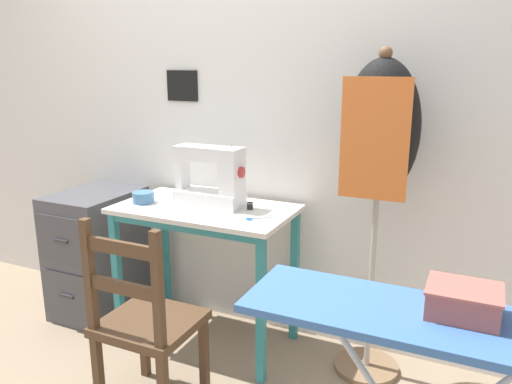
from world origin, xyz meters
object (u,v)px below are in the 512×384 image
(wooden_chair, at_px, (146,323))
(filing_cabinet, at_px, (99,252))
(sewing_machine, at_px, (213,179))
(thread_spool_near_machine, at_px, (250,206))
(scissors, at_px, (256,218))
(ironing_board, at_px, (424,332))
(dress_form, at_px, (380,145))
(fabric_bowl, at_px, (143,197))
(storage_box, at_px, (463,301))

(wooden_chair, distance_m, filing_cabinet, 1.06)
(sewing_machine, xyz_separation_m, filing_cabinet, (-0.82, 0.00, -0.54))
(sewing_machine, distance_m, filing_cabinet, 0.99)
(thread_spool_near_machine, relative_size, filing_cabinet, 0.05)
(scissors, xyz_separation_m, ironing_board, (0.87, -0.76, 0.00))
(ironing_board, bearing_deg, thread_spool_near_machine, 137.27)
(thread_spool_near_machine, xyz_separation_m, wooden_chair, (-0.18, -0.66, -0.38))
(ironing_board, bearing_deg, filing_cabinet, 156.29)
(scissors, xyz_separation_m, dress_form, (0.54, 0.16, 0.37))
(scissors, height_order, filing_cabinet, scissors)
(scissors, distance_m, wooden_chair, 0.70)
(scissors, distance_m, ironing_board, 1.16)
(fabric_bowl, distance_m, scissors, 0.67)
(fabric_bowl, height_order, storage_box, storage_box)
(wooden_chair, height_order, filing_cabinet, wooden_chair)
(ironing_board, xyz_separation_m, storage_box, (0.09, 0.05, 0.09))
(filing_cabinet, bearing_deg, storage_box, -21.70)
(wooden_chair, bearing_deg, dress_form, 40.43)
(fabric_bowl, bearing_deg, wooden_chair, -53.62)
(dress_form, distance_m, storage_box, 1.01)
(sewing_machine, height_order, wooden_chair, sewing_machine)
(thread_spool_near_machine, distance_m, storage_box, 1.35)
(scissors, height_order, wooden_chair, wooden_chair)
(scissors, bearing_deg, thread_spool_near_machine, 125.67)
(filing_cabinet, relative_size, ironing_board, 0.75)
(fabric_bowl, bearing_deg, thread_spool_near_machine, 11.74)
(sewing_machine, distance_m, storage_box, 1.50)
(wooden_chair, height_order, storage_box, storage_box)
(storage_box, bearing_deg, scissors, 143.30)
(thread_spool_near_machine, bearing_deg, dress_form, 3.50)
(scissors, bearing_deg, ironing_board, -41.20)
(fabric_bowl, bearing_deg, dress_form, 7.48)
(scissors, relative_size, dress_form, 0.08)
(scissors, xyz_separation_m, storage_box, (0.96, -0.72, 0.10))
(filing_cabinet, distance_m, dress_form, 1.83)
(thread_spool_near_machine, xyz_separation_m, ironing_board, (0.96, -0.89, -0.01))
(ironing_board, relative_size, storage_box, 5.20)
(thread_spool_near_machine, bearing_deg, sewing_machine, -174.55)
(scissors, bearing_deg, fabric_bowl, 179.55)
(sewing_machine, relative_size, scissors, 2.83)
(fabric_bowl, relative_size, dress_form, 0.07)
(fabric_bowl, relative_size, ironing_board, 0.11)
(scissors, bearing_deg, wooden_chair, -117.38)
(storage_box, bearing_deg, wooden_chair, 171.40)
(ironing_board, bearing_deg, wooden_chair, 168.52)
(scissors, height_order, dress_form, dress_form)
(filing_cabinet, xyz_separation_m, ironing_board, (1.99, -0.87, 0.40))
(sewing_machine, relative_size, thread_spool_near_machine, 9.87)
(sewing_machine, bearing_deg, storage_box, -33.28)
(fabric_bowl, xyz_separation_m, wooden_chair, (0.39, -0.54, -0.39))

